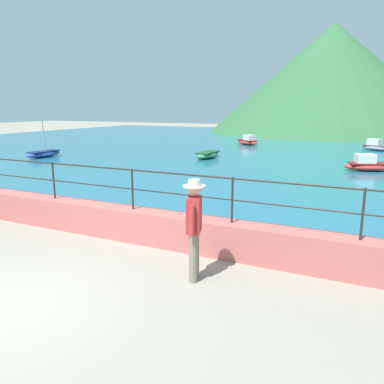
{
  "coord_description": "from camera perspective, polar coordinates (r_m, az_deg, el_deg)",
  "views": [
    {
      "loc": [
        4.64,
        -3.49,
        2.89
      ],
      "look_at": [
        1.2,
        3.7,
        1.1
      ],
      "focal_mm": 35.34,
      "sensor_mm": 36.0,
      "label": 1
    }
  ],
  "objects": [
    {
      "name": "ground_plane",
      "position": [
        6.49,
        -25.34,
        -15.11
      ],
      "size": [
        120.0,
        120.0,
        0.0
      ],
      "primitive_type": "plane",
      "color": "gray"
    },
    {
      "name": "promenade_wall",
      "position": [
        8.53,
        -8.8,
        -4.82
      ],
      "size": [
        20.0,
        0.56,
        0.7
      ],
      "primitive_type": "cube",
      "color": "#BC605B",
      "rests_on": "ground"
    },
    {
      "name": "railing",
      "position": [
        8.29,
        -9.03,
        1.69
      ],
      "size": [
        18.44,
        0.04,
        0.9
      ],
      "color": "#282623",
      "rests_on": "promenade_wall"
    },
    {
      "name": "lake_water",
      "position": [
        29.83,
        16.61,
        6.64
      ],
      "size": [
        64.0,
        44.32,
        0.06
      ],
      "primitive_type": "cube",
      "color": "#236B89",
      "rests_on": "ground"
    },
    {
      "name": "hill_main",
      "position": [
        47.7,
        20.28,
        15.73
      ],
      "size": [
        27.69,
        27.69,
        12.12
      ],
      "primitive_type": "cone",
      "color": "#33663D",
      "rests_on": "ground"
    },
    {
      "name": "person_walking",
      "position": [
        6.3,
        0.32,
        -5.01
      ],
      "size": [
        0.38,
        0.55,
        1.75
      ],
      "color": "slate",
      "rests_on": "ground"
    },
    {
      "name": "boat_1",
      "position": [
        19.04,
        25.19,
        3.72
      ],
      "size": [
        2.47,
        1.6,
        0.76
      ],
      "color": "red",
      "rests_on": "lake_water"
    },
    {
      "name": "boat_3",
      "position": [
        29.8,
        8.42,
        7.6
      ],
      "size": [
        2.35,
        2.15,
        0.76
      ],
      "color": "red",
      "rests_on": "lake_water"
    },
    {
      "name": "boat_4",
      "position": [
        23.7,
        -21.5,
        5.42
      ],
      "size": [
        0.99,
        2.33,
        2.05
      ],
      "color": "#2D4C9E",
      "rests_on": "lake_water"
    },
    {
      "name": "boat_5",
      "position": [
        28.34,
        26.14,
        6.19
      ],
      "size": [
        2.46,
        1.82,
        0.76
      ],
      "color": "gray",
      "rests_on": "lake_water"
    },
    {
      "name": "boat_6",
      "position": [
        21.66,
        2.37,
        5.67
      ],
      "size": [
        0.96,
        2.32,
        0.36
      ],
      "color": "#338C59",
      "rests_on": "lake_water"
    }
  ]
}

